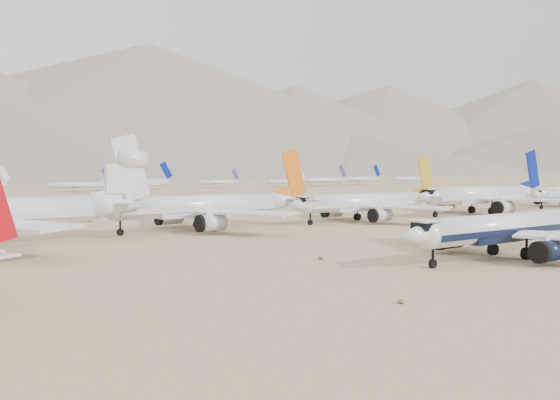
% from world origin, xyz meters
% --- Properties ---
extents(ground, '(7000.00, 7000.00, 0.00)m').
position_xyz_m(ground, '(0.00, 0.00, 0.00)').
color(ground, '#9C825B').
rests_on(ground, ground).
extents(main_airliner, '(48.87, 47.73, 17.25)m').
position_xyz_m(main_airliner, '(-3.75, -1.65, 4.74)').
color(main_airliner, silver).
rests_on(main_airliner, ground).
extents(row2_navy_widebody, '(57.52, 56.25, 20.46)m').
position_xyz_m(row2_navy_widebody, '(72.23, 57.92, 5.71)').
color(row2_navy_widebody, silver).
rests_on(row2_navy_widebody, ground).
extents(row2_gold_tail, '(50.05, 48.95, 17.82)m').
position_xyz_m(row2_gold_tail, '(24.58, 60.18, 4.98)').
color(row2_gold_tail, silver).
rests_on(row2_gold_tail, ground).
extents(row2_orange_tail, '(53.70, 52.54, 19.16)m').
position_xyz_m(row2_orange_tail, '(-21.43, 65.32, 5.38)').
color(row2_orange_tail, silver).
rests_on(row2_orange_tail, ground).
extents(distant_storage_row, '(626.66, 60.13, 15.98)m').
position_xyz_m(distant_storage_row, '(31.98, 313.15, 4.48)').
color(distant_storage_row, silver).
rests_on(distant_storage_row, ground).
extents(foothills, '(4637.50, 1395.00, 155.00)m').
position_xyz_m(foothills, '(526.68, 1100.00, 67.15)').
color(foothills, slate).
rests_on(foothills, ground).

